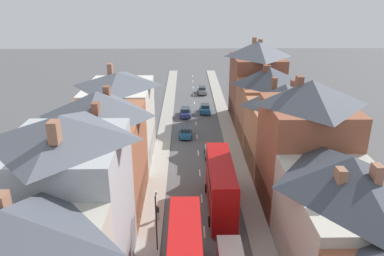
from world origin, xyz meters
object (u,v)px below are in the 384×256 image
Objects in this scene: car_near_silver at (212,152)px; car_mid_black at (202,90)px; pedestrian_mid_right at (157,211)px; car_parked_left_a at (185,132)px; car_near_blue at (185,112)px; street_lamp at (156,218)px; car_parked_right_a at (205,108)px; double_decker_bus_mid_street at (220,185)px.

car_mid_black is at bearing 90.00° from car_near_silver.
car_near_silver is 2.50× the size of pedestrian_mid_right.
pedestrian_mid_right is at bearing -97.06° from car_parked_left_a.
car_near_silver is (3.60, -17.29, 0.03)m from car_near_blue.
pedestrian_mid_right reaches higher than car_parked_left_a.
car_parked_right_a is at bearing 80.98° from street_lamp.
car_near_silver reaches higher than car_parked_left_a.
street_lamp is (-6.05, -38.13, 2.39)m from car_parked_right_a.
car_mid_black is (0.00, 13.13, -0.02)m from car_parked_right_a.
car_near_silver is at bearing -90.00° from car_parked_right_a.
car_near_silver is 20.06m from street_lamp.
double_decker_bus_mid_street reaches higher than car_parked_right_a.
street_lamp is (-6.05, -51.26, 2.41)m from car_mid_black.
car_parked_right_a is at bearing 72.74° from car_parked_left_a.
double_decker_bus_mid_street is 8.84m from street_lamp.
car_parked_right_a reaches higher than car_near_blue.
car_near_blue is 1.15× the size of car_parked_right_a.
car_mid_black is 51.67m from street_lamp.
car_near_blue is at bearing 86.13° from street_lamp.
car_near_silver is at bearing -90.00° from car_mid_black.
car_near_silver reaches higher than car_near_blue.
car_parked_right_a reaches higher than car_parked_left_a.
car_parked_left_a is 2.61× the size of pedestrian_mid_right.
car_mid_black is (3.60, 15.00, 0.00)m from car_near_blue.
car_parked_right_a is (-0.00, 19.16, -0.00)m from car_near_silver.
car_near_blue is 31.96m from pedestrian_mid_right.
car_parked_right_a is at bearing -90.00° from car_mid_black.
car_parked_left_a is at bearing 82.94° from pedestrian_mid_right.
car_near_blue is at bearing 90.00° from car_parked_left_a.
car_parked_right_a reaches higher than car_mid_black.
car_near_silver is (0.01, 12.53, -1.96)m from double_decker_bus_mid_street.
pedestrian_mid_right is at bearing 93.78° from street_lamp.
car_near_silver is 0.96× the size of car_parked_left_a.
car_parked_right_a is 38.68m from street_lamp.
car_near_silver is at bearing -64.56° from car_parked_left_a.
car_parked_left_a is 1.09× the size of car_parked_right_a.
double_decker_bus_mid_street is 6.88m from pedestrian_mid_right.
street_lamp is at bearing -93.87° from car_near_blue.
double_decker_bus_mid_street is 2.81× the size of car_parked_right_a.
double_decker_bus_mid_street is 12.68m from car_near_silver.
car_near_blue is at bearing 96.87° from double_decker_bus_mid_street.
street_lamp is (-2.45, -26.54, 2.43)m from car_parked_left_a.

